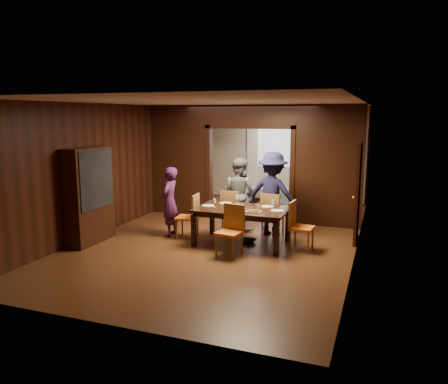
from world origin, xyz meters
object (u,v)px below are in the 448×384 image
at_px(chair_far_r, 273,214).
at_px(dining_table, 242,226).
at_px(person_grey, 239,194).
at_px(chair_right, 302,226).
at_px(person_purple, 170,202).
at_px(chair_far_l, 233,210).
at_px(sofa, 270,195).
at_px(chair_left, 187,216).
at_px(hutch, 89,196).
at_px(coffee_table, 265,203).
at_px(person_navy, 272,194).
at_px(chair_near, 229,231).

bearing_deg(chair_far_r, dining_table, 69.32).
relative_size(person_grey, chair_right, 1.74).
distance_m(person_purple, person_grey, 1.63).
relative_size(person_grey, chair_far_l, 1.74).
height_order(person_purple, dining_table, person_purple).
relative_size(sofa, chair_far_r, 1.79).
height_order(chair_left, chair_far_l, same).
bearing_deg(sofa, person_purple, 66.64).
xyz_separation_m(person_purple, person_grey, (1.28, 1.00, 0.08)).
bearing_deg(chair_left, hutch, -66.27).
distance_m(person_purple, coffee_table, 3.53).
bearing_deg(chair_far_r, chair_far_l, 4.14).
xyz_separation_m(person_grey, sofa, (-0.08, 3.29, -0.59)).
bearing_deg(hutch, chair_left, 29.59).
relative_size(person_purple, chair_right, 1.57).
bearing_deg(coffee_table, hutch, -121.59).
height_order(dining_table, chair_far_r, chair_far_r).
xyz_separation_m(coffee_table, chair_left, (-0.87, -3.28, 0.28)).
xyz_separation_m(chair_left, hutch, (-1.76, -1.00, 0.52)).
xyz_separation_m(dining_table, hutch, (-3.01, -0.97, 0.62)).
xyz_separation_m(person_navy, hutch, (-3.43, -1.88, 0.07)).
height_order(dining_table, chair_far_l, chair_far_l).
bearing_deg(person_navy, chair_left, 36.48).
xyz_separation_m(person_purple, chair_near, (1.72, -0.91, -0.28)).
bearing_deg(chair_left, sofa, 164.31).
bearing_deg(sofa, chair_far_l, 82.09).
relative_size(coffee_table, chair_far_l, 0.82).
height_order(dining_table, hutch, hutch).
distance_m(person_navy, chair_right, 1.29).
bearing_deg(chair_right, person_grey, 61.98).
height_order(chair_far_l, chair_near, same).
bearing_deg(person_grey, chair_far_r, -174.39).
height_order(sofa, coffee_table, sofa).
distance_m(sofa, coffee_table, 1.07).
height_order(sofa, chair_far_l, chair_far_l).
height_order(chair_far_l, chair_far_r, same).
height_order(person_navy, chair_far_l, person_navy).
bearing_deg(dining_table, chair_near, -88.92).
bearing_deg(chair_right, hutch, 107.91).
xyz_separation_m(person_purple, chair_right, (2.94, -0.07, -0.28)).
distance_m(coffee_table, chair_far_l, 2.42).
bearing_deg(sofa, dining_table, 88.78).
bearing_deg(coffee_table, person_purple, -112.26).
relative_size(person_purple, chair_left, 1.57).
xyz_separation_m(person_grey, chair_left, (-0.83, -1.06, -0.36)).
distance_m(person_grey, hutch, 3.32).
distance_m(coffee_table, chair_far_r, 2.60).
height_order(person_grey, chair_left, person_grey).
bearing_deg(chair_near, chair_far_l, 116.21).
xyz_separation_m(coffee_table, chair_right, (1.62, -3.30, 0.28)).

